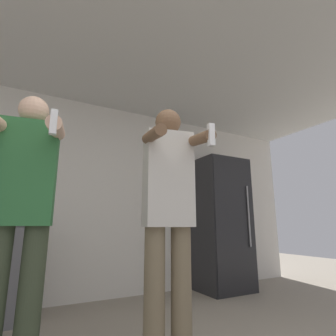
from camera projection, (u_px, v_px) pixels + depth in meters
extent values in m
cube|color=silver|center=(86.00, 196.00, 3.40)|extent=(7.00, 0.06, 2.55)
cube|color=silver|center=(126.00, 41.00, 2.42)|extent=(7.00, 3.37, 0.05)
cube|color=#262628|center=(220.00, 223.00, 3.89)|extent=(0.72, 0.65, 1.88)
cube|color=black|center=(236.00, 222.00, 3.61)|extent=(0.69, 0.01, 1.81)
cylinder|color=#99999E|center=(249.00, 216.00, 3.71)|extent=(0.02, 0.02, 0.85)
cylinder|color=#75664C|center=(154.00, 299.00, 1.67)|extent=(0.14, 0.14, 0.89)
cylinder|color=#75664C|center=(181.00, 296.00, 1.72)|extent=(0.14, 0.14, 0.89)
cube|color=beige|center=(168.00, 179.00, 1.86)|extent=(0.36, 0.26, 0.67)
sphere|color=brown|center=(168.00, 122.00, 1.95)|extent=(0.19, 0.19, 0.19)
cylinder|color=brown|center=(153.00, 135.00, 1.69)|extent=(0.15, 0.40, 0.14)
cylinder|color=brown|center=(198.00, 139.00, 1.78)|extent=(0.15, 0.40, 0.14)
cube|color=white|center=(211.00, 135.00, 1.60)|extent=(0.04, 0.04, 0.14)
cylinder|color=#38422D|center=(29.00, 303.00, 1.55)|extent=(0.14, 0.14, 0.90)
cube|color=#2D6B38|center=(27.00, 173.00, 1.69)|extent=(0.38, 0.25, 0.67)
sphere|color=beige|center=(34.00, 111.00, 1.78)|extent=(0.19, 0.19, 0.19)
cylinder|color=beige|center=(56.00, 129.00, 1.61)|extent=(0.15, 0.43, 0.16)
cube|color=white|center=(54.00, 122.00, 1.42)|extent=(0.04, 0.04, 0.14)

